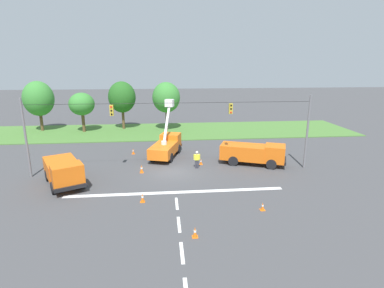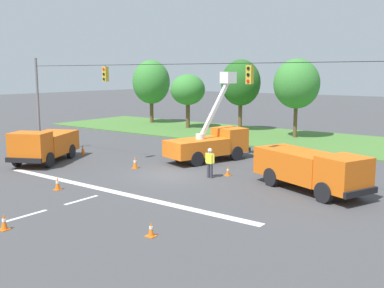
{
  "view_description": "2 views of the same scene",
  "coord_description": "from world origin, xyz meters",
  "px_view_note": "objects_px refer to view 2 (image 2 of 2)",
  "views": [
    {
      "loc": [
        -0.84,
        -27.0,
        10.0
      ],
      "look_at": [
        1.89,
        1.03,
        2.45
      ],
      "focal_mm": 28.0,
      "sensor_mm": 36.0,
      "label": 1
    },
    {
      "loc": [
        16.94,
        -20.41,
        6.14
      ],
      "look_at": [
        1.25,
        0.59,
        1.94
      ],
      "focal_mm": 42.0,
      "sensor_mm": 36.0,
      "label": 2
    }
  ],
  "objects_px": {
    "utility_truck_support_near": "(44,144)",
    "traffic_cone_foreground_left": "(151,229)",
    "traffic_cone_foreground_right": "(228,171)",
    "traffic_cone_far_left": "(83,149)",
    "traffic_cone_lane_edge_b": "(57,183)",
    "utility_truck_bucket_lift": "(211,142)",
    "utility_truck_support_far": "(310,168)",
    "road_worker": "(210,161)",
    "traffic_cone_mid_right": "(4,222)",
    "tree_east": "(297,84)",
    "traffic_cone_mid_left": "(360,177)",
    "traffic_cone_near_bucket": "(179,148)",
    "tree_far_west": "(151,82)",
    "traffic_cone_lane_edge_a": "(135,162)",
    "tree_west": "(188,90)",
    "tree_centre": "(241,83)"
  },
  "relations": [
    {
      "from": "utility_truck_support_near",
      "to": "traffic_cone_foreground_left",
      "type": "height_order",
      "value": "utility_truck_support_near"
    },
    {
      "from": "traffic_cone_foreground_right",
      "to": "traffic_cone_far_left",
      "type": "distance_m",
      "value": 12.61
    },
    {
      "from": "traffic_cone_foreground_left",
      "to": "traffic_cone_lane_edge_b",
      "type": "xyz_separation_m",
      "value": [
        -8.52,
        2.12,
        0.07
      ]
    },
    {
      "from": "utility_truck_bucket_lift",
      "to": "utility_truck_support_far",
      "type": "relative_size",
      "value": 0.94
    },
    {
      "from": "road_worker",
      "to": "traffic_cone_foreground_left",
      "type": "height_order",
      "value": "road_worker"
    },
    {
      "from": "traffic_cone_mid_right",
      "to": "traffic_cone_foreground_right",
      "type": "bearing_deg",
      "value": 81.24
    },
    {
      "from": "tree_east",
      "to": "utility_truck_support_near",
      "type": "height_order",
      "value": "tree_east"
    },
    {
      "from": "traffic_cone_mid_left",
      "to": "traffic_cone_near_bucket",
      "type": "bearing_deg",
      "value": 173.36
    },
    {
      "from": "utility_truck_support_near",
      "to": "utility_truck_bucket_lift",
      "type": "bearing_deg",
      "value": 39.64
    },
    {
      "from": "tree_far_west",
      "to": "traffic_cone_near_bucket",
      "type": "bearing_deg",
      "value": -42.25
    },
    {
      "from": "road_worker",
      "to": "traffic_cone_far_left",
      "type": "height_order",
      "value": "road_worker"
    },
    {
      "from": "utility_truck_support_far",
      "to": "traffic_cone_near_bucket",
      "type": "bearing_deg",
      "value": 158.85
    },
    {
      "from": "tree_east",
      "to": "utility_truck_support_near",
      "type": "bearing_deg",
      "value": -113.41
    },
    {
      "from": "utility_truck_bucket_lift",
      "to": "traffic_cone_foreground_right",
      "type": "bearing_deg",
      "value": -42.8
    },
    {
      "from": "utility_truck_support_far",
      "to": "traffic_cone_lane_edge_a",
      "type": "xyz_separation_m",
      "value": [
        -11.22,
        -1.41,
        -0.84
      ]
    },
    {
      "from": "traffic_cone_lane_edge_b",
      "to": "utility_truck_support_near",
      "type": "bearing_deg",
      "value": 149.21
    },
    {
      "from": "traffic_cone_foreground_left",
      "to": "utility_truck_support_far",
      "type": "bearing_deg",
      "value": 77.28
    },
    {
      "from": "traffic_cone_mid_left",
      "to": "traffic_cone_far_left",
      "type": "xyz_separation_m",
      "value": [
        -19.54,
        -3.31,
        -0.0
      ]
    },
    {
      "from": "tree_east",
      "to": "traffic_cone_mid_left",
      "type": "distance_m",
      "value": 17.98
    },
    {
      "from": "utility_truck_bucket_lift",
      "to": "traffic_cone_lane_edge_b",
      "type": "relative_size",
      "value": 9.08
    },
    {
      "from": "utility_truck_support_far",
      "to": "utility_truck_bucket_lift",
      "type": "bearing_deg",
      "value": 157.47
    },
    {
      "from": "tree_far_west",
      "to": "traffic_cone_foreground_left",
      "type": "relative_size",
      "value": 12.69
    },
    {
      "from": "traffic_cone_lane_edge_b",
      "to": "traffic_cone_far_left",
      "type": "height_order",
      "value": "traffic_cone_far_left"
    },
    {
      "from": "utility_truck_bucket_lift",
      "to": "traffic_cone_mid_left",
      "type": "distance_m",
      "value": 10.46
    },
    {
      "from": "tree_west",
      "to": "utility_truck_bucket_lift",
      "type": "bearing_deg",
      "value": -47.7
    },
    {
      "from": "tree_far_west",
      "to": "traffic_cone_mid_left",
      "type": "relative_size",
      "value": 9.56
    },
    {
      "from": "tree_centre",
      "to": "utility_truck_bucket_lift",
      "type": "height_order",
      "value": "tree_centre"
    },
    {
      "from": "traffic_cone_foreground_left",
      "to": "utility_truck_bucket_lift",
      "type": "bearing_deg",
      "value": 115.84
    },
    {
      "from": "traffic_cone_near_bucket",
      "to": "traffic_cone_lane_edge_a",
      "type": "distance_m",
      "value": 6.42
    },
    {
      "from": "tree_centre",
      "to": "utility_truck_support_near",
      "type": "relative_size",
      "value": 1.19
    },
    {
      "from": "traffic_cone_mid_right",
      "to": "traffic_cone_near_bucket",
      "type": "relative_size",
      "value": 1.03
    },
    {
      "from": "road_worker",
      "to": "traffic_cone_mid_right",
      "type": "bearing_deg",
      "value": -96.99
    },
    {
      "from": "traffic_cone_near_bucket",
      "to": "traffic_cone_lane_edge_a",
      "type": "relative_size",
      "value": 0.84
    },
    {
      "from": "utility_truck_bucket_lift",
      "to": "traffic_cone_foreground_left",
      "type": "bearing_deg",
      "value": -64.16
    },
    {
      "from": "utility_truck_support_near",
      "to": "traffic_cone_far_left",
      "type": "bearing_deg",
      "value": 94.95
    },
    {
      "from": "road_worker",
      "to": "traffic_cone_foreground_right",
      "type": "distance_m",
      "value": 1.43
    },
    {
      "from": "tree_far_west",
      "to": "utility_truck_support_far",
      "type": "relative_size",
      "value": 1.1
    },
    {
      "from": "tree_west",
      "to": "traffic_cone_lane_edge_b",
      "type": "xyz_separation_m",
      "value": [
        10.27,
        -24.84,
        -3.88
      ]
    },
    {
      "from": "utility_truck_support_near",
      "to": "traffic_cone_lane_edge_b",
      "type": "height_order",
      "value": "utility_truck_support_near"
    },
    {
      "from": "utility_truck_support_far",
      "to": "road_worker",
      "type": "bearing_deg",
      "value": -173.4
    },
    {
      "from": "utility_truck_support_near",
      "to": "traffic_cone_lane_edge_a",
      "type": "relative_size",
      "value": 7.98
    },
    {
      "from": "traffic_cone_lane_edge_a",
      "to": "traffic_cone_lane_edge_b",
      "type": "height_order",
      "value": "traffic_cone_lane_edge_a"
    },
    {
      "from": "traffic_cone_foreground_left",
      "to": "traffic_cone_foreground_right",
      "type": "bearing_deg",
      "value": 106.63
    },
    {
      "from": "utility_truck_support_near",
      "to": "traffic_cone_mid_left",
      "type": "height_order",
      "value": "utility_truck_support_near"
    },
    {
      "from": "tree_centre",
      "to": "traffic_cone_lane_edge_b",
      "type": "relative_size",
      "value": 10.41
    },
    {
      "from": "road_worker",
      "to": "traffic_cone_mid_left",
      "type": "bearing_deg",
      "value": 27.43
    },
    {
      "from": "tree_west",
      "to": "traffic_cone_near_bucket",
      "type": "xyz_separation_m",
      "value": [
        8.44,
        -12.22,
        -3.92
      ]
    },
    {
      "from": "traffic_cone_mid_right",
      "to": "traffic_cone_far_left",
      "type": "relative_size",
      "value": 0.85
    },
    {
      "from": "tree_west",
      "to": "traffic_cone_lane_edge_b",
      "type": "distance_m",
      "value": 27.16
    },
    {
      "from": "tree_east",
      "to": "traffic_cone_foreground_left",
      "type": "height_order",
      "value": "tree_east"
    }
  ]
}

